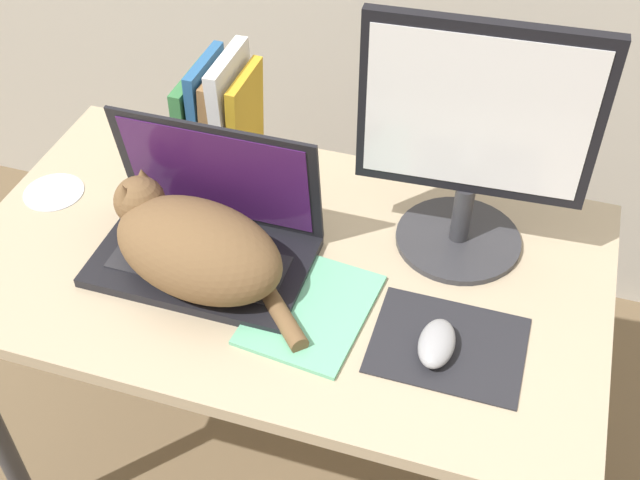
{
  "coord_description": "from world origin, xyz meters",
  "views": [
    {
      "loc": [
        0.38,
        -0.64,
        1.77
      ],
      "look_at": [
        0.08,
        0.31,
        0.84
      ],
      "focal_mm": 45.0,
      "sensor_mm": 36.0,
      "label": 1
    }
  ],
  "objects_px": {
    "book_row": "(220,114)",
    "notepad": "(311,309)",
    "cd_disc": "(54,192)",
    "computer_mouse": "(437,343)",
    "cat": "(194,246)",
    "laptop": "(207,235)",
    "external_monitor": "(474,141)"
  },
  "relations": [
    {
      "from": "book_row",
      "to": "notepad",
      "type": "distance_m",
      "value": 0.48
    },
    {
      "from": "computer_mouse",
      "to": "cd_disc",
      "type": "bearing_deg",
      "value": 168.1
    },
    {
      "from": "cat",
      "to": "external_monitor",
      "type": "distance_m",
      "value": 0.51
    },
    {
      "from": "laptop",
      "to": "notepad",
      "type": "bearing_deg",
      "value": -19.12
    },
    {
      "from": "laptop",
      "to": "computer_mouse",
      "type": "xyz_separation_m",
      "value": [
        0.44,
        -0.1,
        -0.03
      ]
    },
    {
      "from": "cat",
      "to": "computer_mouse",
      "type": "height_order",
      "value": "cat"
    },
    {
      "from": "book_row",
      "to": "notepad",
      "type": "relative_size",
      "value": 0.93
    },
    {
      "from": "external_monitor",
      "to": "notepad",
      "type": "distance_m",
      "value": 0.4
    },
    {
      "from": "laptop",
      "to": "cat",
      "type": "height_order",
      "value": "laptop"
    },
    {
      "from": "laptop",
      "to": "notepad",
      "type": "relative_size",
      "value": 1.47
    },
    {
      "from": "computer_mouse",
      "to": "notepad",
      "type": "relative_size",
      "value": 0.39
    },
    {
      "from": "cat",
      "to": "computer_mouse",
      "type": "xyz_separation_m",
      "value": [
        0.44,
        -0.04,
        -0.05
      ]
    },
    {
      "from": "cat",
      "to": "cd_disc",
      "type": "height_order",
      "value": "cat"
    },
    {
      "from": "laptop",
      "to": "cat",
      "type": "distance_m",
      "value": 0.07
    },
    {
      "from": "cd_disc",
      "to": "laptop",
      "type": "bearing_deg",
      "value": -10.7
    },
    {
      "from": "laptop",
      "to": "external_monitor",
      "type": "relative_size",
      "value": 0.86
    },
    {
      "from": "external_monitor",
      "to": "notepad",
      "type": "relative_size",
      "value": 1.72
    },
    {
      "from": "computer_mouse",
      "to": "cd_disc",
      "type": "height_order",
      "value": "computer_mouse"
    },
    {
      "from": "cat",
      "to": "laptop",
      "type": "bearing_deg",
      "value": 94.59
    },
    {
      "from": "cat",
      "to": "notepad",
      "type": "bearing_deg",
      "value": -4.49
    },
    {
      "from": "notepad",
      "to": "cat",
      "type": "bearing_deg",
      "value": 175.51
    },
    {
      "from": "computer_mouse",
      "to": "book_row",
      "type": "bearing_deg",
      "value": 144.21
    },
    {
      "from": "book_row",
      "to": "cd_disc",
      "type": "xyz_separation_m",
      "value": [
        -0.28,
        -0.21,
        -0.11
      ]
    },
    {
      "from": "cat",
      "to": "external_monitor",
      "type": "bearing_deg",
      "value": 28.44
    },
    {
      "from": "external_monitor",
      "to": "book_row",
      "type": "relative_size",
      "value": 1.84
    },
    {
      "from": "computer_mouse",
      "to": "cat",
      "type": "bearing_deg",
      "value": 174.57
    },
    {
      "from": "external_monitor",
      "to": "cd_disc",
      "type": "relative_size",
      "value": 3.76
    },
    {
      "from": "book_row",
      "to": "cat",
      "type": "bearing_deg",
      "value": -74.98
    },
    {
      "from": "notepad",
      "to": "external_monitor",
      "type": "bearing_deg",
      "value": 49.87
    },
    {
      "from": "computer_mouse",
      "to": "notepad",
      "type": "height_order",
      "value": "computer_mouse"
    },
    {
      "from": "notepad",
      "to": "computer_mouse",
      "type": "bearing_deg",
      "value": -6.33
    },
    {
      "from": "external_monitor",
      "to": "book_row",
      "type": "height_order",
      "value": "external_monitor"
    }
  ]
}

